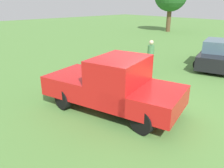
{
  "coord_description": "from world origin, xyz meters",
  "views": [
    {
      "loc": [
        -4.18,
        5.42,
        3.38
      ],
      "look_at": [
        0.72,
        0.93,
        0.9
      ],
      "focal_mm": 35.69,
      "sensor_mm": 36.0,
      "label": 1
    }
  ],
  "objects": [
    {
      "name": "pickup_truck",
      "position": [
        0.61,
        0.89,
        0.92
      ],
      "size": [
        4.8,
        3.05,
        1.79
      ],
      "rotation": [
        0.0,
        0.0,
        0.28
      ],
      "color": "black",
      "rests_on": "ground_plane"
    },
    {
      "name": "ground_plane",
      "position": [
        0.0,
        0.0,
        0.0
      ],
      "size": [
        80.0,
        80.0,
        0.0
      ],
      "primitive_type": "plane",
      "color": "#54843D"
    },
    {
      "name": "person_bystander",
      "position": [
        2.46,
        -3.25,
        0.91
      ],
      "size": [
        0.34,
        0.34,
        1.62
      ],
      "rotation": [
        0.0,
        0.0,
        6.2
      ],
      "color": "navy",
      "rests_on": "ground_plane"
    },
    {
      "name": "sedan_near",
      "position": [
        0.62,
        -6.93,
        0.67
      ],
      "size": [
        3.08,
        4.8,
        1.46
      ],
      "rotation": [
        0.0,
        0.0,
        5.02
      ],
      "color": "black",
      "rests_on": "ground_plane"
    }
  ]
}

